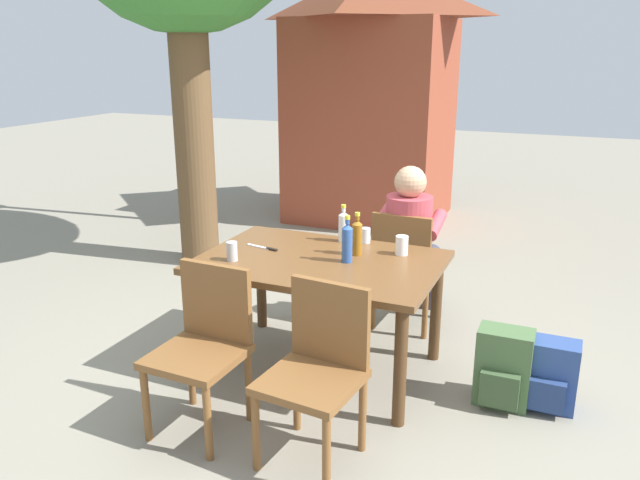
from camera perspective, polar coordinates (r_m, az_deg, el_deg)
ground_plane at (r=4.06m, az=0.00°, el=-11.52°), size 24.00×24.00×0.00m
dining_table at (r=3.80m, az=0.00°, el=-3.05°), size 1.42×0.97×0.73m
chair_far_right at (r=4.45m, az=7.77°, el=-2.15°), size 0.46×0.46×0.87m
chair_near_right at (r=3.08m, az=-0.14°, el=-11.18°), size 0.48×0.48×0.87m
chair_near_left at (r=3.36m, az=-10.43°, el=-8.93°), size 0.46×0.46×0.87m
person_in_white_shirt at (r=4.50m, az=8.27°, el=0.28°), size 0.47×0.62×1.18m
bottle_blue at (r=3.68m, az=2.48°, el=-0.19°), size 0.06×0.06×0.28m
bottle_clear at (r=4.07m, az=2.20°, el=1.30°), size 0.06×0.06×0.25m
bottle_amber at (r=3.81m, az=3.39°, el=0.30°), size 0.06×0.06×0.27m
cup_white at (r=3.86m, az=7.45°, el=-0.49°), size 0.08×0.08×0.12m
cup_glass at (r=4.08m, az=4.15°, el=0.43°), size 0.07×0.07×0.10m
cup_steel at (r=3.76m, az=-8.01°, el=-1.02°), size 0.07×0.07×0.12m
table_knife at (r=3.98m, az=-5.09°, el=-0.71°), size 0.24×0.07×0.01m
backpack_by_near_side at (r=3.74m, az=16.32°, el=-11.20°), size 0.30×0.24×0.45m
backpack_by_far_side at (r=3.80m, az=19.82°, el=-11.50°), size 0.34×0.24×0.40m
brick_kiosk at (r=7.30m, az=4.74°, el=13.36°), size 1.92×1.63×2.80m
lamp_post at (r=7.11m, az=-12.52°, el=18.68°), size 0.56×0.20×3.12m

